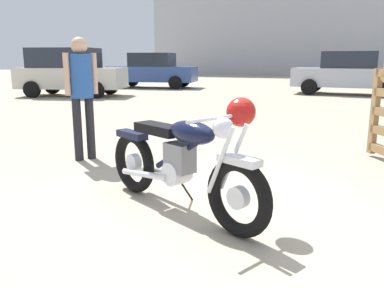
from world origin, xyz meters
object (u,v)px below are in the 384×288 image
vintage_motorcycle (184,160)px  red_hatchback_near (153,70)px  bystander (82,86)px  white_estate_far (348,73)px  dark_sedan_left (70,72)px

vintage_motorcycle → red_hatchback_near: red_hatchback_near is taller
bystander → white_estate_far: bearing=107.2°
bystander → red_hatchback_near: size_ratio=0.38×
red_hatchback_near → white_estate_far: size_ratio=1.00×
dark_sedan_left → white_estate_far: size_ratio=0.95×
vintage_motorcycle → white_estate_far: 13.74m
dark_sedan_left → vintage_motorcycle: bearing=-62.5°
white_estate_far → dark_sedan_left: bearing=-152.9°
dark_sedan_left → bystander: bearing=-66.0°
bystander → white_estate_far: (4.30, 12.10, -0.18)m
bystander → white_estate_far: size_ratio=0.38×
dark_sedan_left → red_hatchback_near: bearing=64.8°
bystander → red_hatchback_near: red_hatchback_near is taller
dark_sedan_left → white_estate_far: dark_sedan_left is taller
bystander → white_estate_far: white_estate_far is taller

